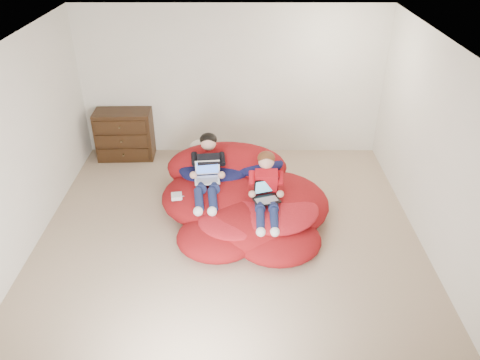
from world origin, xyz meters
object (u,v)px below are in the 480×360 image
at_px(dresser, 125,135).
at_px(older_boy, 208,168).
at_px(beanbag_pile, 243,200).
at_px(laptop_white, 207,175).
at_px(laptop_black, 266,194).
at_px(younger_boy, 266,187).

height_order(dresser, older_boy, older_boy).
xyz_separation_m(beanbag_pile, laptop_white, (-0.49, 0.06, 0.38)).
bearing_deg(older_boy, laptop_white, -90.00).
relative_size(beanbag_pile, laptop_black, 6.01).
bearing_deg(dresser, beanbag_pile, -41.31).
bearing_deg(laptop_white, beanbag_pile, -7.04).
height_order(older_boy, younger_boy, older_boy).
bearing_deg(beanbag_pile, laptop_black, -47.04).
bearing_deg(beanbag_pile, older_boy, 161.65).
bearing_deg(laptop_black, beanbag_pile, 132.96).
xyz_separation_m(dresser, laptop_black, (2.30, -2.08, 0.15)).
relative_size(dresser, laptop_white, 2.65).
height_order(beanbag_pile, laptop_white, laptop_white).
xyz_separation_m(younger_boy, laptop_black, (-0.00, -0.03, -0.08)).
xyz_separation_m(dresser, beanbag_pile, (2.00, -1.76, -0.16)).
xyz_separation_m(older_boy, laptop_white, (0.00, -0.10, -0.04)).
height_order(older_boy, laptop_white, older_boy).
bearing_deg(laptop_black, dresser, 137.89).
bearing_deg(older_boy, younger_boy, -29.76).
distance_m(beanbag_pile, older_boy, 0.67).
relative_size(younger_boy, laptop_white, 2.71).
bearing_deg(younger_boy, older_boy, 150.24).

